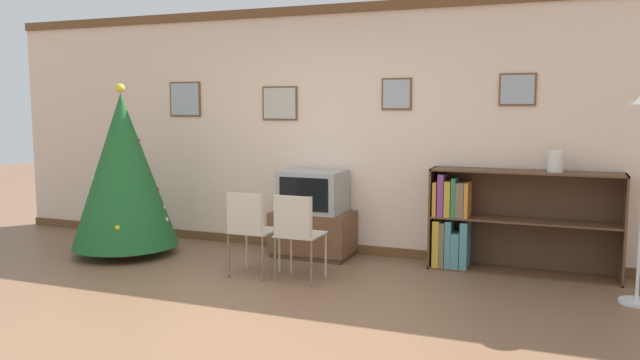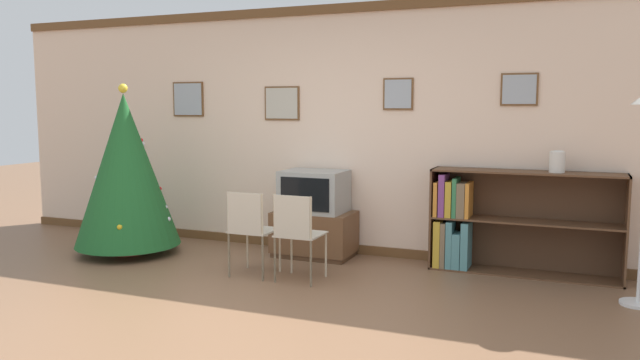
{
  "view_description": "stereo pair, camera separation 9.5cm",
  "coord_description": "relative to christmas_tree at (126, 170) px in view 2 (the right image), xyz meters",
  "views": [
    {
      "loc": [
        2.33,
        -3.91,
        1.62
      ],
      "look_at": [
        0.25,
        1.38,
        0.94
      ],
      "focal_mm": 35.0,
      "sensor_mm": 36.0,
      "label": 1
    },
    {
      "loc": [
        2.42,
        -3.88,
        1.62
      ],
      "look_at": [
        0.25,
        1.38,
        0.94
      ],
      "focal_mm": 35.0,
      "sensor_mm": 36.0,
      "label": 2
    }
  ],
  "objects": [
    {
      "name": "television",
      "position": [
        1.95,
        0.66,
        -0.21
      ],
      "size": [
        0.66,
        0.51,
        0.45
      ],
      "color": "#9E9E99",
      "rests_on": "tv_console"
    },
    {
      "name": "christmas_tree",
      "position": [
        0.0,
        0.0,
        0.0
      ],
      "size": [
        1.13,
        1.13,
        1.86
      ],
      "color": "maroon",
      "rests_on": "ground_plane"
    },
    {
      "name": "folding_chair_left",
      "position": [
        1.7,
        -0.33,
        -0.45
      ],
      "size": [
        0.4,
        0.4,
        0.82
      ],
      "color": "#BCB29E",
      "rests_on": "ground_plane"
    },
    {
      "name": "folding_chair_right",
      "position": [
        2.19,
        -0.33,
        -0.45
      ],
      "size": [
        0.4,
        0.4,
        0.82
      ],
      "color": "#BCB29E",
      "rests_on": "ground_plane"
    },
    {
      "name": "vase",
      "position": [
        4.37,
        0.74,
        0.18
      ],
      "size": [
        0.14,
        0.14,
        0.2
      ],
      "color": "silver",
      "rests_on": "bookshelf"
    },
    {
      "name": "tv_console",
      "position": [
        1.95,
        0.66,
        -0.68
      ],
      "size": [
        0.85,
        0.52,
        0.49
      ],
      "color": "#4C311E",
      "rests_on": "ground_plane"
    },
    {
      "name": "bookshelf",
      "position": [
        3.77,
        0.76,
        -0.44
      ],
      "size": [
        1.78,
        0.36,
        1.0
      ],
      "color": "brown",
      "rests_on": "ground_plane"
    },
    {
      "name": "wall_back",
      "position": [
        2.11,
        0.99,
        0.43
      ],
      "size": [
        8.73,
        0.11,
        2.7
      ],
      "color": "beige",
      "rests_on": "ground_plane"
    },
    {
      "name": "ground_plane",
      "position": [
        2.11,
        -1.55,
        -0.92
      ],
      "size": [
        24.0,
        24.0,
        0.0
      ],
      "primitive_type": "plane",
      "color": "brown"
    }
  ]
}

